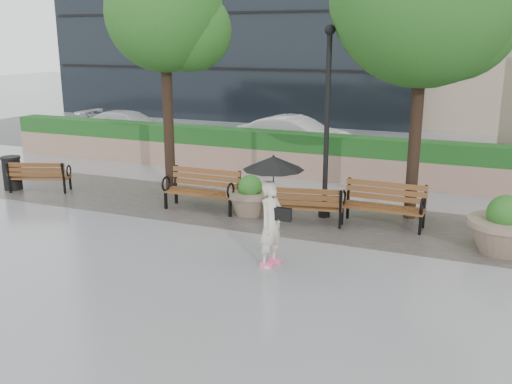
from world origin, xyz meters
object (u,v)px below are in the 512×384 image
at_px(bench_1, 202,199).
at_px(bench_2, 305,213).
at_px(planter_left, 250,199).
at_px(bench_3, 383,214).
at_px(trash_bin, 12,174).
at_px(lamppost, 327,136).
at_px(pedestrian, 272,200).
at_px(car_left, 130,127).
at_px(bench_0, 40,183).
at_px(car_right, 295,136).
at_px(planter_right, 504,231).

bearing_deg(bench_1, bench_2, -2.05).
bearing_deg(planter_left, bench_3, 5.37).
bearing_deg(bench_3, trash_bin, -175.07).
xyz_separation_m(lamppost, pedestrian, (-0.08, -3.29, -0.70)).
bearing_deg(car_left, bench_1, -136.24).
distance_m(planter_left, pedestrian, 3.38).
bearing_deg(bench_0, lamppost, 164.96).
relative_size(bench_0, trash_bin, 1.92).
xyz_separation_m(bench_3, car_right, (-4.57, 7.25, 0.40)).
height_order(planter_left, trash_bin, planter_left).
bearing_deg(car_left, trash_bin, -170.13).
bearing_deg(bench_0, pedestrian, 141.85).
relative_size(bench_0, bench_2, 0.97).
xyz_separation_m(bench_1, car_right, (-0.16, 7.68, 0.40)).
relative_size(planter_left, lamppost, 0.26).
xyz_separation_m(bench_1, planter_left, (1.24, 0.13, 0.08)).
bearing_deg(bench_2, trash_bin, -10.45).
relative_size(bench_1, bench_3, 1.01).
bearing_deg(bench_1, planter_left, 5.57).
bearing_deg(planter_left, bench_2, -7.84).
relative_size(bench_2, car_right, 0.42).
relative_size(bench_1, trash_bin, 2.10).
xyz_separation_m(bench_2, lamppost, (0.25, 0.69, 1.71)).
xyz_separation_m(lamppost, car_right, (-3.14, 7.06, -1.28)).
relative_size(bench_1, bench_2, 1.06).
height_order(bench_2, planter_left, planter_left).
relative_size(bench_0, planter_left, 1.48).
bearing_deg(bench_0, bench_3, 163.03).
relative_size(planter_left, planter_right, 0.82).
relative_size(bench_0, lamppost, 0.39).
distance_m(bench_3, pedestrian, 3.59).
bearing_deg(planter_left, car_left, 139.25).
height_order(bench_3, trash_bin, bench_3).
bearing_deg(bench_2, bench_3, -175.09).
bearing_deg(lamppost, bench_0, -174.56).
height_order(planter_left, planter_right, planter_right).
relative_size(bench_0, car_left, 0.40).
relative_size(bench_0, pedestrian, 0.83).
bearing_deg(bench_3, planter_left, -173.54).
height_order(bench_2, lamppost, lamppost).
xyz_separation_m(bench_2, car_right, (-2.89, 7.75, 0.43)).
bearing_deg(bench_1, trash_bin, -178.04).
xyz_separation_m(bench_0, trash_bin, (-0.89, -0.11, 0.19)).
bearing_deg(car_right, car_left, 97.97).
distance_m(trash_bin, pedestrian, 9.19).
bearing_deg(planter_left, car_right, 100.57).
relative_size(planter_right, pedestrian, 0.68).
relative_size(bench_2, bench_3, 0.96).
distance_m(bench_1, car_right, 7.69).
xyz_separation_m(bench_2, bench_3, (1.68, 0.50, 0.02)).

